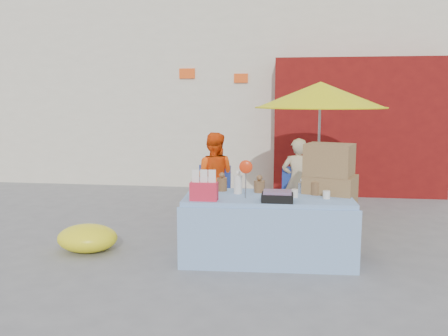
# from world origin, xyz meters

# --- Properties ---
(ground) EXTENTS (80.00, 80.00, 0.00)m
(ground) POSITION_xyz_m (0.00, 0.00, 0.00)
(ground) COLOR slate
(ground) RESTS_ON ground
(backdrop) EXTENTS (14.00, 8.00, 7.80)m
(backdrop) POSITION_xyz_m (0.52, 7.52, 3.10)
(backdrop) COLOR silver
(backdrop) RESTS_ON ground
(market_table) EXTENTS (1.99, 1.01, 1.18)m
(market_table) POSITION_xyz_m (0.64, 0.20, 0.38)
(market_table) COLOR #7EA0CA
(market_table) RESTS_ON ground
(chair_left) EXTENTS (0.50, 0.49, 0.85)m
(chair_left) POSITION_xyz_m (-0.23, 1.67, 0.26)
(chair_left) COLOR #213A99
(chair_left) RESTS_ON ground
(chair_right) EXTENTS (0.50, 0.49, 0.85)m
(chair_right) POSITION_xyz_m (1.02, 1.67, 0.26)
(chair_right) COLOR #213A99
(chair_right) RESTS_ON ground
(vendor_orange) EXTENTS (0.68, 0.54, 1.35)m
(vendor_orange) POSITION_xyz_m (-0.23, 1.80, 0.68)
(vendor_orange) COLOR #FF4F0D
(vendor_orange) RESTS_ON ground
(vendor_beige) EXTENTS (0.48, 0.33, 1.28)m
(vendor_beige) POSITION_xyz_m (1.02, 1.80, 0.64)
(vendor_beige) COLOR beige
(vendor_beige) RESTS_ON ground
(umbrella) EXTENTS (1.90, 1.90, 2.09)m
(umbrella) POSITION_xyz_m (1.32, 1.95, 1.89)
(umbrella) COLOR gray
(umbrella) RESTS_ON ground
(box_stack) EXTENTS (0.73, 0.66, 1.33)m
(box_stack) POSITION_xyz_m (1.36, 0.47, 0.61)
(box_stack) COLOR black
(box_stack) RESTS_ON ground
(tarp_bundle) EXTENTS (0.80, 0.67, 0.33)m
(tarp_bundle) POSITION_xyz_m (-1.53, 0.18, 0.17)
(tarp_bundle) COLOR yellow
(tarp_bundle) RESTS_ON ground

